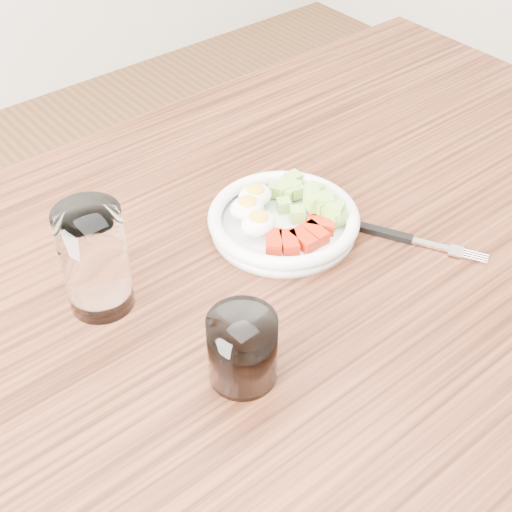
{
  "coord_description": "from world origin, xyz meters",
  "views": [
    {
      "loc": [
        -0.44,
        -0.52,
        1.41
      ],
      "look_at": [
        -0.01,
        0.01,
        0.8
      ],
      "focal_mm": 50.0,
      "sensor_mm": 36.0,
      "label": 1
    }
  ],
  "objects": [
    {
      "name": "dining_table",
      "position": [
        0.0,
        0.0,
        0.67
      ],
      "size": [
        1.5,
        0.9,
        0.77
      ],
      "color": "brown",
      "rests_on": "ground"
    },
    {
      "name": "bowl",
      "position": [
        0.08,
        0.06,
        0.79
      ],
      "size": [
        0.21,
        0.21,
        0.05
      ],
      "color": "white",
      "rests_on": "dining_table"
    },
    {
      "name": "fork",
      "position": [
        0.19,
        -0.06,
        0.77
      ],
      "size": [
        0.11,
        0.18,
        0.01
      ],
      "color": "black",
      "rests_on": "dining_table"
    },
    {
      "name": "water_glass",
      "position": [
        -0.19,
        0.09,
        0.84
      ],
      "size": [
        0.08,
        0.08,
        0.14
      ],
      "primitive_type": "cylinder",
      "color": "white",
      "rests_on": "dining_table"
    },
    {
      "name": "coffee_glass",
      "position": [
        -0.13,
        -0.11,
        0.81
      ],
      "size": [
        0.08,
        0.08,
        0.09
      ],
      "color": "white",
      "rests_on": "dining_table"
    }
  ]
}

